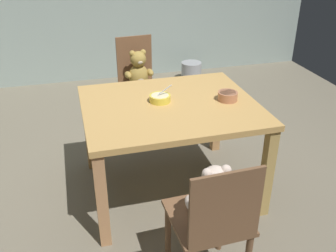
# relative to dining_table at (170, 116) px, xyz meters

# --- Properties ---
(ground_plane) EXTENTS (5.20, 5.20, 0.04)m
(ground_plane) POSITION_rel_dining_table_xyz_m (0.00, 0.00, -0.64)
(ground_plane) COLOR #6E6655
(dining_table) EXTENTS (1.19, 1.00, 0.71)m
(dining_table) POSITION_rel_dining_table_xyz_m (0.00, 0.00, 0.00)
(dining_table) COLOR tan
(dining_table) RESTS_ON ground_plane
(teddy_chair_near_front) EXTENTS (0.41, 0.41, 0.85)m
(teddy_chair_near_front) POSITION_rel_dining_table_xyz_m (-0.03, -0.92, -0.08)
(teddy_chair_near_front) COLOR brown
(teddy_chair_near_front) RESTS_ON ground_plane
(teddy_chair_far_center) EXTENTS (0.39, 0.44, 0.92)m
(teddy_chair_far_center) POSITION_rel_dining_table_xyz_m (-0.04, 0.91, -0.08)
(teddy_chair_far_center) COLOR brown
(teddy_chair_far_center) RESTS_ON ground_plane
(porridge_bowl_yellow_center) EXTENTS (0.16, 0.15, 0.12)m
(porridge_bowl_yellow_center) POSITION_rel_dining_table_xyz_m (-0.06, 0.06, 0.12)
(porridge_bowl_yellow_center) COLOR yellow
(porridge_bowl_yellow_center) RESTS_ON dining_table
(porridge_bowl_terracotta_near_right) EXTENTS (0.14, 0.14, 0.06)m
(porridge_bowl_terracotta_near_right) POSITION_rel_dining_table_xyz_m (0.41, -0.05, 0.12)
(porridge_bowl_terracotta_near_right) COLOR #B5724F
(porridge_bowl_terracotta_near_right) RESTS_ON dining_table
(metal_pail) EXTENTS (0.26, 0.26, 0.24)m
(metal_pail) POSITION_rel_dining_table_xyz_m (0.89, 2.15, -0.50)
(metal_pail) COLOR #93969B
(metal_pail) RESTS_ON ground_plane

